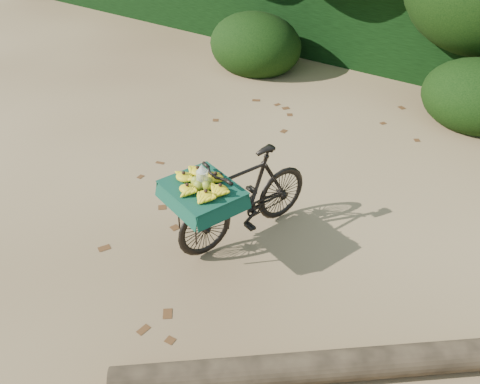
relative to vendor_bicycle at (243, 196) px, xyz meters
The scene contains 6 objects.
ground 0.73m from the vendor_bicycle, 85.56° to the left, with size 80.00×80.00×0.00m, color tan.
vendor_bicycle is the anchor object (origin of this frame).
fallen_log 2.24m from the vendor_bicycle, 33.22° to the right, with size 0.29×0.29×4.02m, color brown.
hedge_backdrop 6.74m from the vendor_bicycle, 89.72° to the left, with size 26.00×1.80×1.80m, color black.
bush_clumps 4.76m from the vendor_bicycle, 83.57° to the left, with size 8.80×1.70×0.90m, color black, non-canonical shape.
leaf_litter 1.23m from the vendor_bicycle, 88.23° to the left, with size 7.00×7.30×0.01m, color #553116, non-canonical shape.
Camera 1 is at (2.74, -4.47, 4.09)m, focal length 38.00 mm.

